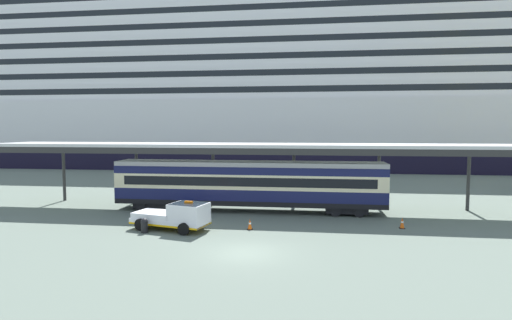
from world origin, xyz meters
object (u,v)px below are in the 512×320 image
at_px(cruise_ship, 227,94).
at_px(traffic_cone_near, 402,223).
at_px(train_carriage, 248,183).
at_px(service_truck, 177,215).
at_px(traffic_cone_mid, 250,224).
at_px(quay_bollard, 144,225).

relative_size(cruise_ship, traffic_cone_near, 205.18).
xyz_separation_m(train_carriage, service_truck, (-3.84, -6.74, -1.32)).
bearing_deg(cruise_ship, traffic_cone_mid, -76.67).
relative_size(traffic_cone_mid, quay_bollard, 0.77).
relative_size(train_carriage, traffic_cone_mid, 29.74).
xyz_separation_m(cruise_ship, traffic_cone_mid, (11.32, -47.79, -12.82)).
bearing_deg(train_carriage, traffic_cone_near, -21.10).
bearing_deg(service_truck, traffic_cone_mid, 8.91).
distance_m(service_truck, traffic_cone_near, 15.28).
relative_size(cruise_ship, service_truck, 29.15).
xyz_separation_m(service_truck, traffic_cone_near, (15.08, 2.40, -0.60)).
distance_m(traffic_cone_mid, quay_bollard, 6.93).
distance_m(traffic_cone_near, quay_bollard, 17.28).
bearing_deg(traffic_cone_mid, quay_bollard, -165.60).
xyz_separation_m(cruise_ship, service_truck, (6.48, -48.55, -12.20)).
bearing_deg(traffic_cone_near, traffic_cone_mid, -170.89).
distance_m(cruise_ship, service_truck, 50.47).
xyz_separation_m(train_carriage, traffic_cone_near, (11.25, -4.34, -1.92)).
distance_m(cruise_ship, train_carriage, 44.41).
relative_size(traffic_cone_near, quay_bollard, 0.82).
relative_size(service_truck, quay_bollard, 5.76).
height_order(cruise_ship, quay_bollard, cruise_ship).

